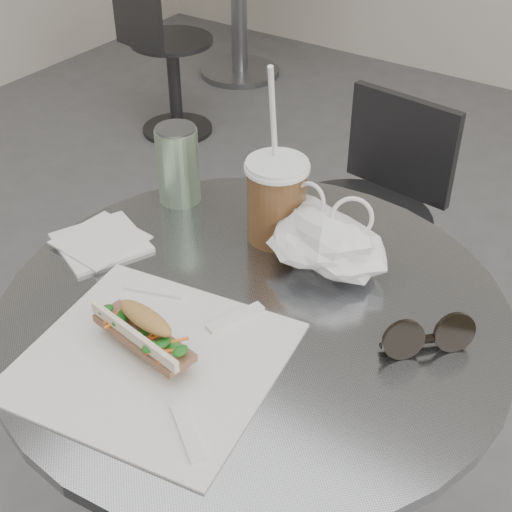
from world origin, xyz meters
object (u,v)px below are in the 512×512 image
Objects in this scene: cafe_table at (254,428)px; bg_chair at (167,70)px; banh_mi at (145,333)px; iced_coffee at (276,199)px; sunglasses at (428,338)px; drink_can at (178,165)px; chair_far at (361,254)px.

bg_chair is (-1.46, 1.48, -0.17)m from cafe_table.
cafe_table is at bearing 77.70° from banh_mi.
banh_mi is at bearing -41.34° from bg_chair.
iced_coffee is 2.72× the size of sunglasses.
chair_far is at bearing 78.71° from drink_can.
chair_far is 1.10× the size of bg_chair.
banh_mi is 1.87× the size of sunglasses.
sunglasses is at bearing 12.70° from cafe_table.
iced_coffee is at bearing 112.73° from cafe_table.
banh_mi reaches higher than chair_far.
sunglasses reaches higher than cafe_table.
chair_far is (-0.17, 0.74, -0.14)m from cafe_table.
drink_can is (-0.28, 0.17, 0.35)m from cafe_table.
chair_far is 5.01× the size of drink_can.
bg_chair is at bearing 139.36° from banh_mi.
drink_can reaches higher than sunglasses.
iced_coffee reaches higher than bg_chair.
chair_far is at bearing -21.52° from bg_chair.
drink_can is at bearing 131.73° from banh_mi.
banh_mi is at bearing -88.77° from iced_coffee.
iced_coffee is 0.34m from sunglasses.
chair_far is 0.76m from drink_can.
iced_coffee is (-0.07, 0.17, 0.35)m from cafe_table.
chair_far is 1.49m from bg_chair.
cafe_table is 2.49× the size of iced_coffee.
iced_coffee is (-0.01, 0.33, 0.04)m from banh_mi.
iced_coffee is at bearing -35.02° from bg_chair.
bg_chair is 3.11× the size of banh_mi.
sunglasses is at bearing -12.36° from drink_can.
banh_mi is at bearing -57.32° from drink_can.
cafe_table reaches higher than chair_far.
sunglasses is 0.54m from drink_can.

